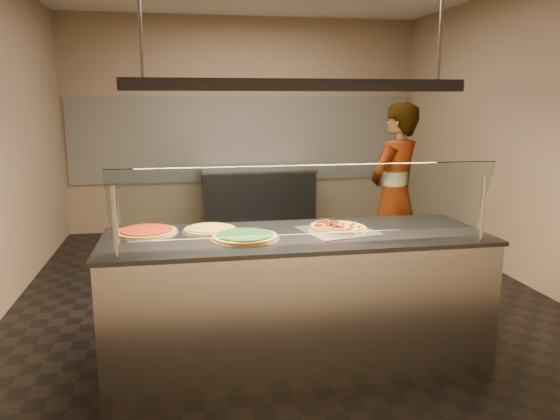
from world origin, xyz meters
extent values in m
cube|color=black|center=(0.00, 0.00, -0.01)|extent=(5.00, 6.00, 0.02)
cube|color=#90755C|center=(0.00, 3.01, 1.50)|extent=(5.00, 0.02, 3.00)
cube|color=#90755C|center=(0.00, -3.01, 1.50)|extent=(5.00, 0.02, 3.00)
cube|color=#90755C|center=(2.51, 0.00, 1.50)|extent=(0.02, 6.00, 3.00)
cube|color=silver|center=(0.00, 2.98, 1.30)|extent=(4.90, 0.02, 1.20)
cube|color=#B7B7BC|center=(-0.15, -1.24, 0.45)|extent=(2.64, 0.90, 0.90)
cube|color=#313136|center=(-0.15, -1.24, 0.92)|extent=(2.68, 0.94, 0.03)
cylinder|color=#B7B7BC|center=(-1.32, -1.64, 1.15)|extent=(0.03, 0.03, 0.44)
cylinder|color=#B7B7BC|center=(1.02, -1.64, 1.15)|extent=(0.03, 0.03, 0.44)
cube|color=white|center=(-0.15, -1.58, 1.23)|extent=(2.44, 0.18, 0.47)
cube|color=silver|center=(0.17, -1.19, 0.93)|extent=(0.57, 0.57, 0.01)
cylinder|color=silver|center=(0.17, -1.19, 0.94)|extent=(0.42, 0.42, 0.01)
cylinder|color=#4F0C09|center=(0.15, -1.14, 0.99)|extent=(0.06, 0.06, 0.01)
cylinder|color=#4F0C09|center=(0.09, -1.09, 0.99)|extent=(0.06, 0.06, 0.01)
cylinder|color=#4F0C09|center=(0.05, -1.12, 0.99)|extent=(0.06, 0.06, 0.01)
cylinder|color=#4F0C09|center=(0.10, -1.16, 0.99)|extent=(0.06, 0.06, 0.01)
cylinder|color=#4F0C09|center=(0.12, -1.19, 0.99)|extent=(0.06, 0.06, 0.01)
cylinder|color=#4F0C09|center=(0.02, -1.22, 0.99)|extent=(0.06, 0.06, 0.01)
cylinder|color=#4F0C09|center=(0.09, -1.24, 0.99)|extent=(0.06, 0.06, 0.01)
cylinder|color=#4F0C09|center=(0.12, -1.25, 0.99)|extent=(0.06, 0.06, 0.01)
cylinder|color=#4F0C09|center=(0.11, -1.29, 0.99)|extent=(0.06, 0.06, 0.01)
cylinder|color=#4F0C09|center=(0.15, -1.30, 0.99)|extent=(0.06, 0.06, 0.01)
cube|color=#19590F|center=(0.13, -1.07, 0.99)|extent=(0.02, 0.02, 0.01)
cube|color=#19590F|center=(0.10, -1.06, 0.99)|extent=(0.01, 0.02, 0.01)
cube|color=#19590F|center=(0.06, -1.13, 0.99)|extent=(0.02, 0.02, 0.01)
cube|color=#19590F|center=(0.12, -1.19, 0.99)|extent=(0.02, 0.02, 0.01)
cube|color=#19590F|center=(0.09, -1.21, 0.99)|extent=(0.02, 0.02, 0.01)
cube|color=#19590F|center=(0.07, -1.27, 0.99)|extent=(0.02, 0.02, 0.01)
cube|color=#19590F|center=(0.14, -1.23, 0.99)|extent=(0.02, 0.02, 0.01)
sphere|color=#513014|center=(0.19, -1.25, 0.97)|extent=(0.03, 0.03, 0.03)
sphere|color=#513014|center=(0.23, -1.28, 0.97)|extent=(0.03, 0.03, 0.03)
sphere|color=#513014|center=(0.24, -1.27, 0.97)|extent=(0.03, 0.03, 0.03)
sphere|color=#513014|center=(0.30, -1.27, 0.97)|extent=(0.03, 0.03, 0.03)
sphere|color=#513014|center=(0.20, -1.20, 0.97)|extent=(0.03, 0.03, 0.03)
sphere|color=#513014|center=(0.26, -1.20, 0.97)|extent=(0.03, 0.03, 0.03)
sphere|color=#513014|center=(0.29, -1.18, 0.97)|extent=(0.03, 0.03, 0.03)
sphere|color=#513014|center=(0.19, -1.18, 0.97)|extent=(0.03, 0.03, 0.03)
sphere|color=#513014|center=(0.21, -1.15, 0.97)|extent=(0.03, 0.03, 0.03)
sphere|color=#513014|center=(0.20, -1.14, 0.97)|extent=(0.03, 0.03, 0.03)
sphere|color=#513014|center=(0.20, -1.12, 0.97)|extent=(0.03, 0.03, 0.03)
sphere|color=#513014|center=(0.19, -1.10, 0.97)|extent=(0.03, 0.03, 0.03)
cylinder|color=silver|center=(-0.52, -1.31, 0.93)|extent=(0.47, 0.47, 0.01)
cylinder|color=olive|center=(-0.52, -1.31, 0.95)|extent=(0.44, 0.44, 0.02)
cylinder|color=black|center=(-0.52, -1.31, 0.96)|extent=(0.38, 0.38, 0.01)
cylinder|color=silver|center=(-0.74, -1.04, 0.93)|extent=(0.40, 0.40, 0.01)
cylinder|color=olive|center=(-0.74, -1.04, 0.94)|extent=(0.37, 0.37, 0.02)
cylinder|color=gold|center=(-0.74, -1.04, 0.96)|extent=(0.32, 0.32, 0.01)
cylinder|color=silver|center=(-1.18, -1.02, 0.93)|extent=(0.45, 0.45, 0.01)
cylinder|color=olive|center=(-1.18, -1.02, 0.94)|extent=(0.42, 0.42, 0.02)
cylinder|color=maroon|center=(-1.18, -1.02, 0.96)|extent=(0.36, 0.36, 0.01)
cube|color=#B7B7BC|center=(-0.69, -1.08, 0.96)|extent=(0.17, 0.17, 0.00)
cylinder|color=tan|center=(-0.83, -1.05, 0.96)|extent=(0.10, 0.13, 0.02)
cube|color=#313136|center=(0.12, 2.55, 0.45)|extent=(1.50, 0.70, 0.90)
cube|color=#B7B7BC|center=(0.12, 2.55, 0.92)|extent=(1.54, 0.74, 0.03)
imported|color=#39333F|center=(1.19, 0.26, 0.92)|extent=(0.80, 0.74, 1.83)
cube|color=#313136|center=(-0.15, -1.24, 1.95)|extent=(2.30, 0.18, 0.08)
cylinder|color=#B7B7BC|center=(0.85, -1.24, 2.50)|extent=(0.02, 0.02, 1.01)
camera|label=1|loc=(-0.93, -4.87, 1.85)|focal=35.00mm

